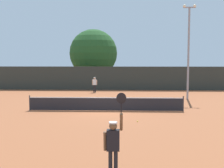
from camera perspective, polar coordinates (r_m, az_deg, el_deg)
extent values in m
plane|color=#9E5633|center=(19.28, -1.33, -5.62)|extent=(120.00, 120.00, 0.00)
cube|color=#232328|center=(19.20, -1.33, -4.22)|extent=(10.81, 0.03, 0.91)
cube|color=white|center=(19.13, -1.33, -2.88)|extent=(10.81, 0.04, 0.06)
cylinder|color=#333338|center=(20.24, -16.82, -3.79)|extent=(0.08, 0.08, 1.07)
cylinder|color=#333338|center=(19.63, 14.67, -4.00)|extent=(0.08, 0.08, 1.07)
cube|color=#2D332D|center=(33.05, 0.11, 1.21)|extent=(29.71, 0.12, 2.84)
cube|color=black|center=(8.22, 0.23, -11.65)|extent=(0.38, 0.22, 0.62)
sphere|color=brown|center=(8.11, 0.23, -8.77)|extent=(0.24, 0.24, 0.24)
cylinder|color=white|center=(8.08, 0.23, -8.07)|extent=(0.25, 0.25, 0.04)
cylinder|color=black|center=(8.46, -0.34, -16.42)|extent=(0.12, 0.12, 0.84)
cylinder|color=black|center=(8.45, 0.79, -16.44)|extent=(0.12, 0.12, 0.84)
cylinder|color=brown|center=(8.24, -1.48, -11.84)|extent=(0.09, 0.18, 0.59)
cylinder|color=brown|center=(8.17, 1.95, -7.95)|extent=(0.09, 0.33, 0.57)
cylinder|color=black|center=(8.15, 1.96, -5.08)|extent=(0.04, 0.11, 0.28)
ellipsoid|color=black|center=(8.16, 1.97, -3.00)|extent=(0.30, 0.13, 0.36)
cube|color=white|center=(30.51, -3.66, 0.39)|extent=(0.38, 0.22, 0.62)
sphere|color=tan|center=(30.48, -3.66, 1.18)|extent=(0.24, 0.24, 0.24)
cylinder|color=white|center=(30.47, -3.66, 1.36)|extent=(0.25, 0.25, 0.04)
cylinder|color=black|center=(30.58, -3.80, -0.97)|extent=(0.12, 0.12, 0.84)
cylinder|color=black|center=(30.57, -3.50, -0.97)|extent=(0.12, 0.12, 0.84)
cylinder|color=tan|center=(30.54, -4.10, 0.33)|extent=(0.09, 0.18, 0.59)
cylinder|color=tan|center=(30.49, -3.21, 0.33)|extent=(0.09, 0.16, 0.59)
sphere|color=#CCE033|center=(15.87, 5.35, -7.78)|extent=(0.07, 0.07, 0.07)
cylinder|color=gray|center=(25.75, 15.68, 6.01)|extent=(0.18, 0.18, 8.22)
cube|color=gray|center=(26.18, 15.89, 15.15)|extent=(1.10, 0.10, 0.10)
sphere|color=#F2EDCC|center=(26.11, 14.90, 15.50)|extent=(0.28, 0.28, 0.28)
sphere|color=#F2EDCC|center=(26.32, 16.88, 15.37)|extent=(0.28, 0.28, 0.28)
cylinder|color=brown|center=(39.02, -3.88, 1.20)|extent=(0.56, 0.56, 2.09)
sphere|color=#235123|center=(38.96, -3.91, 6.44)|extent=(6.74, 6.74, 6.74)
cube|color=#B7B7BC|center=(40.34, -4.04, 0.68)|extent=(2.07, 4.27, 0.90)
cube|color=#2D333D|center=(40.00, -4.09, 1.75)|extent=(1.79, 2.27, 0.64)
cylinder|color=black|center=(41.85, -4.99, 0.41)|extent=(0.22, 0.60, 0.60)
cylinder|color=black|center=(41.68, -2.67, 0.41)|extent=(0.22, 0.60, 0.60)
cylinder|color=black|center=(39.08, -5.50, 0.10)|extent=(0.22, 0.60, 0.60)
cylinder|color=black|center=(38.89, -3.01, 0.09)|extent=(0.22, 0.60, 0.60)
cube|color=navy|center=(38.94, 3.04, 0.54)|extent=(1.98, 4.24, 0.90)
cube|color=#2D333D|center=(38.59, 3.05, 1.65)|extent=(1.74, 2.23, 0.64)
cylinder|color=black|center=(40.35, 1.79, 0.26)|extent=(0.22, 0.60, 0.60)
cylinder|color=black|center=(40.38, 4.21, 0.26)|extent=(0.22, 0.60, 0.60)
cylinder|color=black|center=(37.56, 1.77, -0.07)|extent=(0.22, 0.60, 0.60)
cylinder|color=black|center=(37.59, 4.37, -0.08)|extent=(0.22, 0.60, 0.60)
cube|color=black|center=(41.30, 10.05, 0.71)|extent=(2.37, 4.39, 0.90)
cube|color=#2D333D|center=(40.96, 10.12, 1.76)|extent=(1.94, 2.38, 0.64)
cylinder|color=black|center=(42.60, 8.65, 0.45)|extent=(0.22, 0.60, 0.60)
cylinder|color=black|center=(42.83, 10.91, 0.44)|extent=(0.22, 0.60, 0.60)
cylinder|color=black|center=(39.83, 9.11, 0.15)|extent=(0.22, 0.60, 0.60)
cylinder|color=black|center=(40.07, 11.52, 0.14)|extent=(0.22, 0.60, 0.60)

